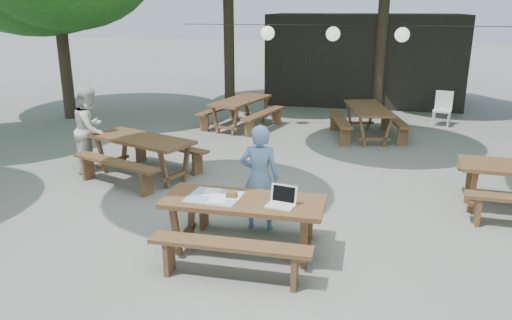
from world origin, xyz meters
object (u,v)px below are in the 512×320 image
at_px(woman, 260,178).
at_px(plastic_chair, 442,116).
at_px(main_picnic_table, 244,226).
at_px(picnic_table_nw, 143,157).
at_px(second_person, 91,129).

relative_size(woman, plastic_chair, 1.69).
height_order(main_picnic_table, plastic_chair, plastic_chair).
bearing_deg(picnic_table_nw, woman, -12.61).
height_order(woman, plastic_chair, woman).
xyz_separation_m(woman, plastic_chair, (3.34, 7.30, -0.50)).
xyz_separation_m(second_person, plastic_chair, (7.02, 5.42, -0.55)).
relative_size(woman, second_person, 0.94).
distance_m(picnic_table_nw, second_person, 1.20).
xyz_separation_m(picnic_table_nw, woman, (2.58, -1.71, 0.37)).
bearing_deg(second_person, picnic_table_nw, -105.35).
bearing_deg(main_picnic_table, second_person, 143.70).
bearing_deg(picnic_table_nw, plastic_chair, 64.36).
height_order(main_picnic_table, picnic_table_nw, same).
xyz_separation_m(main_picnic_table, picnic_table_nw, (-2.55, 2.52, 0.00)).
distance_m(main_picnic_table, second_person, 4.56).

